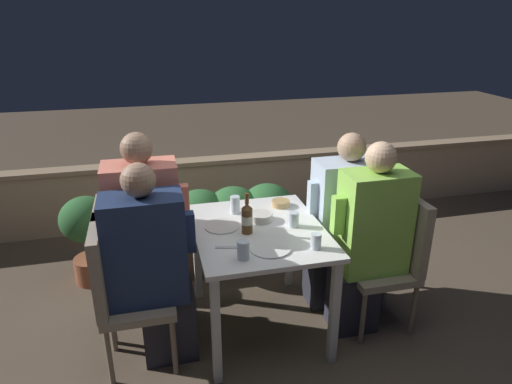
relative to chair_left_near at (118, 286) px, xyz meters
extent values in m
plane|color=brown|center=(0.87, 0.14, -0.54)|extent=(16.00, 16.00, 0.00)
cube|color=tan|center=(0.87, 1.92, -0.24)|extent=(9.00, 0.14, 0.61)
cube|color=#9E8466|center=(0.87, 1.92, 0.09)|extent=(9.00, 0.18, 0.04)
cube|color=white|center=(0.87, 0.14, 0.18)|extent=(0.81, 0.96, 0.03)
cube|color=silver|center=(0.51, -0.30, -0.19)|extent=(0.05, 0.05, 0.71)
cube|color=silver|center=(1.22, -0.30, -0.19)|extent=(0.05, 0.05, 0.71)
cube|color=silver|center=(0.51, 0.57, -0.19)|extent=(0.05, 0.05, 0.71)
cube|color=silver|center=(1.22, 0.57, -0.19)|extent=(0.05, 0.05, 0.71)
cube|color=brown|center=(0.87, 0.97, -0.40)|extent=(1.02, 0.36, 0.28)
ellipsoid|color=#2D6633|center=(0.59, 0.97, -0.07)|extent=(0.46, 0.47, 0.44)
ellipsoid|color=#2D6633|center=(0.87, 0.97, -0.07)|extent=(0.46, 0.47, 0.44)
ellipsoid|color=#2D6633|center=(1.15, 0.97, -0.07)|extent=(0.46, 0.47, 0.44)
cube|color=gray|center=(0.10, 0.00, -0.13)|extent=(0.42, 0.42, 0.05)
cube|color=gray|center=(-0.09, 0.00, 0.14)|extent=(0.06, 0.42, 0.49)
cylinder|color=#7F705B|center=(-0.08, -0.18, -0.35)|extent=(0.03, 0.03, 0.39)
cylinder|color=#7F705B|center=(0.28, -0.18, -0.35)|extent=(0.03, 0.03, 0.39)
cylinder|color=#7F705B|center=(-0.08, 0.18, -0.35)|extent=(0.03, 0.03, 0.39)
cylinder|color=#7F705B|center=(0.28, 0.18, -0.35)|extent=(0.03, 0.03, 0.39)
cube|color=#282833|center=(0.27, 0.00, -0.32)|extent=(0.32, 0.23, 0.44)
cube|color=navy|center=(0.17, 0.00, 0.22)|extent=(0.45, 0.26, 0.64)
cube|color=navy|center=(0.42, 0.00, 0.29)|extent=(0.07, 0.07, 0.24)
sphere|color=#99755B|center=(0.17, 0.00, 0.63)|extent=(0.19, 0.19, 0.19)
cube|color=gray|center=(0.10, 0.29, -0.13)|extent=(0.42, 0.42, 0.05)
cube|color=gray|center=(-0.08, 0.29, 0.14)|extent=(0.06, 0.42, 0.49)
cylinder|color=#7F705B|center=(-0.08, 0.11, -0.35)|extent=(0.03, 0.03, 0.39)
cylinder|color=#7F705B|center=(0.28, 0.11, -0.35)|extent=(0.03, 0.03, 0.39)
cylinder|color=#7F705B|center=(-0.08, 0.47, -0.35)|extent=(0.03, 0.03, 0.39)
cylinder|color=#7F705B|center=(0.28, 0.47, -0.35)|extent=(0.03, 0.03, 0.39)
cube|color=#282833|center=(0.27, 0.29, -0.32)|extent=(0.31, 0.23, 0.44)
cube|color=#E07A66|center=(0.17, 0.29, 0.26)|extent=(0.44, 0.26, 0.74)
cube|color=#E07A66|center=(0.42, 0.29, 0.35)|extent=(0.07, 0.07, 0.24)
sphere|color=#99755B|center=(0.17, 0.29, 0.72)|extent=(0.19, 0.19, 0.19)
cube|color=gray|center=(1.65, -0.02, -0.13)|extent=(0.42, 0.42, 0.05)
cube|color=gray|center=(1.84, -0.02, 0.14)|extent=(0.06, 0.42, 0.49)
cylinder|color=#7F705B|center=(1.47, -0.20, -0.35)|extent=(0.03, 0.03, 0.39)
cylinder|color=#7F705B|center=(1.83, -0.20, -0.35)|extent=(0.03, 0.03, 0.39)
cylinder|color=#7F705B|center=(1.47, 0.16, -0.35)|extent=(0.03, 0.03, 0.39)
cylinder|color=#7F705B|center=(1.83, 0.16, -0.35)|extent=(0.03, 0.03, 0.39)
cube|color=#282833|center=(1.48, -0.02, -0.32)|extent=(0.29, 0.23, 0.44)
cube|color=#8CCC4C|center=(1.58, -0.02, 0.23)|extent=(0.42, 0.26, 0.67)
cube|color=#8CCC4C|center=(1.33, -0.02, 0.31)|extent=(0.07, 0.07, 0.24)
sphere|color=tan|center=(1.58, -0.02, 0.66)|extent=(0.19, 0.19, 0.19)
cube|color=gray|center=(1.61, 0.30, -0.13)|extent=(0.42, 0.42, 0.05)
cube|color=gray|center=(1.79, 0.30, 0.14)|extent=(0.06, 0.42, 0.49)
cylinder|color=#7F705B|center=(1.43, 0.12, -0.35)|extent=(0.03, 0.03, 0.39)
cylinder|color=#7F705B|center=(1.79, 0.12, -0.35)|extent=(0.03, 0.03, 0.39)
cylinder|color=#7F705B|center=(1.43, 0.48, -0.35)|extent=(0.03, 0.03, 0.39)
cylinder|color=#7F705B|center=(1.79, 0.48, -0.35)|extent=(0.03, 0.03, 0.39)
cube|color=#282833|center=(1.44, 0.30, -0.32)|extent=(0.32, 0.23, 0.44)
cube|color=silver|center=(1.54, 0.30, 0.22)|extent=(0.46, 0.26, 0.65)
cube|color=silver|center=(1.29, 0.30, 0.30)|extent=(0.07, 0.07, 0.24)
sphere|color=tan|center=(1.54, 0.30, 0.64)|extent=(0.19, 0.19, 0.19)
cylinder|color=brown|center=(0.78, 0.10, 0.28)|extent=(0.07, 0.07, 0.16)
cylinder|color=beige|center=(0.78, 0.10, 0.29)|extent=(0.07, 0.07, 0.06)
cone|color=brown|center=(0.78, 0.10, 0.38)|extent=(0.07, 0.07, 0.03)
cylinder|color=brown|center=(0.78, 0.10, 0.43)|extent=(0.03, 0.03, 0.07)
cylinder|color=white|center=(0.87, -0.13, 0.20)|extent=(0.24, 0.24, 0.01)
cylinder|color=silver|center=(0.65, 0.21, 0.20)|extent=(0.22, 0.22, 0.01)
cylinder|color=beige|center=(0.92, 0.25, 0.22)|extent=(0.15, 0.15, 0.05)
torus|color=beige|center=(0.92, 0.25, 0.24)|extent=(0.15, 0.15, 0.01)
cylinder|color=tan|center=(1.10, 0.44, 0.22)|extent=(0.13, 0.13, 0.04)
torus|color=tan|center=(1.10, 0.44, 0.23)|extent=(0.13, 0.13, 0.01)
cylinder|color=silver|center=(1.13, -0.19, 0.24)|extent=(0.06, 0.06, 0.09)
cylinder|color=silver|center=(0.70, -0.20, 0.25)|extent=(0.07, 0.07, 0.11)
cylinder|color=silver|center=(1.09, 0.12, 0.25)|extent=(0.07, 0.07, 0.10)
cylinder|color=silver|center=(0.77, 0.41, 0.26)|extent=(0.07, 0.07, 0.12)
cube|color=silver|center=(0.65, -0.07, 0.20)|extent=(0.17, 0.06, 0.01)
cylinder|color=#9E5638|center=(-0.27, 1.00, -0.44)|extent=(0.28, 0.28, 0.20)
cylinder|color=#47331E|center=(-0.27, 1.00, -0.25)|extent=(0.03, 0.03, 0.18)
ellipsoid|color=#2D6633|center=(-0.27, 1.00, 0.00)|extent=(0.39, 0.39, 0.35)
camera|label=1|loc=(0.24, -2.36, 1.48)|focal=32.00mm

